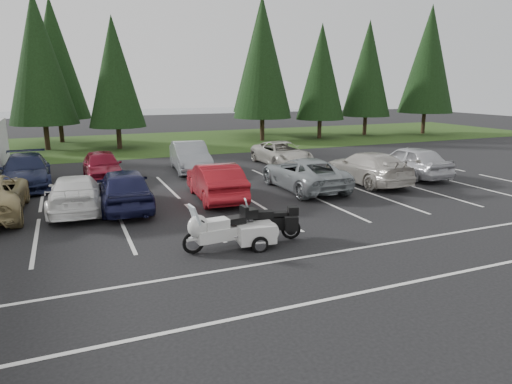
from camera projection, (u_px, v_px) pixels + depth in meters
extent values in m
plane|color=black|center=(197.00, 231.00, 15.15)|extent=(120.00, 120.00, 0.00)
cube|color=#203811|center=(116.00, 145.00, 36.69)|extent=(80.00, 16.00, 0.01)
cube|color=slate|center=(121.00, 118.00, 66.02)|extent=(70.00, 50.00, 0.02)
cube|color=silver|center=(182.00, 215.00, 16.95)|extent=(32.00, 16.00, 0.01)
cylinder|color=#332316|center=(46.00, 132.00, 33.52)|extent=(0.36, 0.36, 2.62)
cone|color=black|center=(39.00, 58.00, 32.32)|extent=(4.80, 4.80, 9.27)
cylinder|color=#332316|center=(119.00, 134.00, 34.28)|extent=(0.36, 0.36, 2.26)
cone|color=black|center=(115.00, 72.00, 33.24)|extent=(4.14, 4.14, 7.99)
cylinder|color=#332316|center=(262.00, 125.00, 39.20)|extent=(0.36, 0.36, 2.69)
cone|color=black|center=(262.00, 60.00, 37.96)|extent=(4.93, 4.93, 9.52)
cylinder|color=#332316|center=(320.00, 125.00, 41.04)|extent=(0.36, 0.36, 2.33)
cone|color=black|center=(321.00, 72.00, 39.97)|extent=(4.27, 4.27, 8.24)
cylinder|color=#332316|center=(365.00, 122.00, 43.81)|extent=(0.36, 0.36, 2.47)
cone|color=black|center=(368.00, 69.00, 42.68)|extent=(4.53, 4.53, 8.76)
cylinder|color=#332316|center=(424.00, 119.00, 44.86)|extent=(0.36, 0.36, 2.83)
cone|color=black|center=(429.00, 59.00, 43.56)|extent=(5.19, 5.19, 10.03)
cylinder|color=#332316|center=(61.00, 126.00, 38.02)|extent=(0.36, 0.36, 2.71)
cone|color=black|center=(54.00, 58.00, 36.77)|extent=(4.97, 4.97, 9.61)
cylinder|color=#332316|center=(262.00, 119.00, 44.13)|extent=(0.36, 0.36, 3.00)
cone|color=black|center=(262.00, 54.00, 42.75)|extent=(5.50, 5.50, 10.62)
imported|color=white|center=(76.00, 193.00, 17.36)|extent=(2.26, 4.91, 1.39)
imported|color=#191B3F|center=(124.00, 188.00, 17.65)|extent=(2.06, 4.84, 1.63)
imported|color=maroon|center=(216.00, 181.00, 19.13)|extent=(1.97, 4.81, 1.55)
imported|color=gray|center=(304.00, 174.00, 21.01)|extent=(2.45, 5.28, 1.47)
imported|color=#B9B4AA|center=(367.00, 168.00, 22.35)|extent=(2.24, 5.32, 1.53)
imported|color=#BCBDC2|center=(410.00, 161.00, 23.86)|extent=(2.00, 4.84, 1.64)
imported|color=#161C38|center=(26.00, 171.00, 21.48)|extent=(2.32, 5.31, 1.52)
imported|color=maroon|center=(102.00, 166.00, 22.92)|extent=(1.84, 4.43, 1.50)
imported|color=gray|center=(190.00, 157.00, 25.34)|extent=(2.20, 5.09, 1.63)
imported|color=#BBB7AC|center=(282.00, 154.00, 27.36)|extent=(2.32, 5.01, 1.39)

